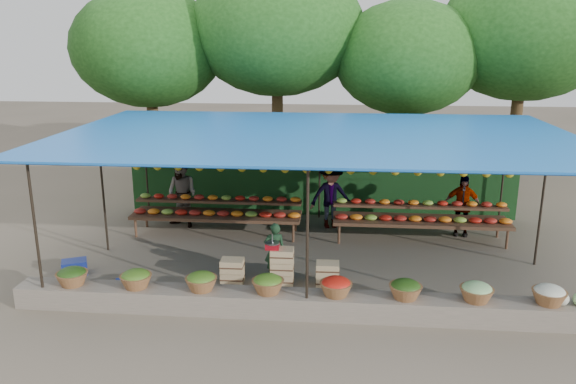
# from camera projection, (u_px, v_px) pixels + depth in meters

# --- Properties ---
(ground) EXTENTS (60.00, 60.00, 0.00)m
(ground) POSITION_uv_depth(u_px,v_px,m) (314.00, 257.00, 12.64)
(ground) COLOR brown
(ground) RESTS_ON ground
(stone_curb) EXTENTS (10.60, 0.55, 0.40)m
(stone_curb) POSITION_uv_depth(u_px,v_px,m) (307.00, 304.00, 9.94)
(stone_curb) COLOR #655D51
(stone_curb) RESTS_ON ground
(stall_canopy) EXTENTS (10.80, 6.60, 2.82)m
(stall_canopy) POSITION_uv_depth(u_px,v_px,m) (316.00, 139.00, 11.99)
(stall_canopy) COLOR black
(stall_canopy) RESTS_ON ground
(produce_baskets) EXTENTS (8.98, 0.58, 0.34)m
(produce_baskets) POSITION_uv_depth(u_px,v_px,m) (302.00, 285.00, 9.85)
(produce_baskets) COLOR brown
(produce_baskets) RESTS_ON stone_curb
(netting_backdrop) EXTENTS (10.60, 0.06, 2.50)m
(netting_backdrop) POSITION_uv_depth(u_px,v_px,m) (320.00, 171.00, 15.33)
(netting_backdrop) COLOR #1A4A20
(netting_backdrop) RESTS_ON ground
(tree_row) EXTENTS (16.51, 5.50, 7.12)m
(tree_row) POSITION_uv_depth(u_px,v_px,m) (342.00, 40.00, 17.19)
(tree_row) COLOR #352613
(tree_row) RESTS_ON ground
(fruit_table_left) EXTENTS (4.21, 0.95, 0.93)m
(fruit_table_left) POSITION_uv_depth(u_px,v_px,m) (217.00, 210.00, 13.99)
(fruit_table_left) COLOR #452F1B
(fruit_table_left) RESTS_ON ground
(fruit_table_right) EXTENTS (4.21, 0.95, 0.93)m
(fruit_table_right) POSITION_uv_depth(u_px,v_px,m) (421.00, 216.00, 13.55)
(fruit_table_right) COLOR #452F1B
(fruit_table_right) RESTS_ON ground
(crate_counter) EXTENTS (2.35, 0.35, 0.77)m
(crate_counter) POSITION_uv_depth(u_px,v_px,m) (281.00, 271.00, 11.11)
(crate_counter) COLOR tan
(crate_counter) RESTS_ON ground
(weighing_scale) EXTENTS (0.28, 0.28, 0.30)m
(weighing_scale) POSITION_uv_depth(u_px,v_px,m) (272.00, 245.00, 10.99)
(weighing_scale) COLOR #B20E1B
(weighing_scale) RESTS_ON crate_counter
(vendor_seated) EXTENTS (0.48, 0.36, 1.18)m
(vendor_seated) POSITION_uv_depth(u_px,v_px,m) (275.00, 251.00, 11.38)
(vendor_seated) COLOR #18341E
(vendor_seated) RESTS_ON ground
(customer_left) EXTENTS (1.04, 0.94, 1.76)m
(customer_left) POSITION_uv_depth(u_px,v_px,m) (182.00, 194.00, 14.44)
(customer_left) COLOR slate
(customer_left) RESTS_ON ground
(customer_mid) EXTENTS (1.21, 0.89, 1.68)m
(customer_mid) POSITION_uv_depth(u_px,v_px,m) (331.00, 196.00, 14.39)
(customer_mid) COLOR slate
(customer_mid) RESTS_ON ground
(customer_right) EXTENTS (0.95, 0.52, 1.54)m
(customer_right) POSITION_uv_depth(u_px,v_px,m) (462.00, 205.00, 13.85)
(customer_right) COLOR slate
(customer_right) RESTS_ON ground
(blue_crate_front) EXTENTS (0.52, 0.44, 0.26)m
(blue_crate_front) POSITION_uv_depth(u_px,v_px,m) (128.00, 287.00, 10.82)
(blue_crate_front) COLOR navy
(blue_crate_front) RESTS_ON ground
(blue_crate_back) EXTENTS (0.60, 0.53, 0.30)m
(blue_crate_back) POSITION_uv_depth(u_px,v_px,m) (75.00, 267.00, 11.69)
(blue_crate_back) COLOR navy
(blue_crate_back) RESTS_ON ground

